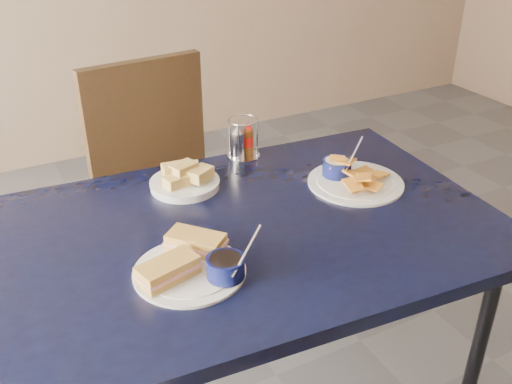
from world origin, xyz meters
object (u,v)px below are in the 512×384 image
chair_far (165,177)px  plantain_plate (350,177)px  sandwich_plate (193,263)px  condiment_caddy (242,141)px  dining_table (253,241)px  bread_basket (185,179)px

chair_far → plantain_plate: chair_far is taller
chair_far → sandwich_plate: (-0.21, -0.83, 0.20)m
plantain_plate → condiment_caddy: size_ratio=2.16×
sandwich_plate → condiment_caddy: (0.39, 0.52, 0.03)m
condiment_caddy → dining_table: bearing=-112.5°
bread_basket → condiment_caddy: size_ratio=1.52×
sandwich_plate → chair_far: bearing=75.8°
plantain_plate → sandwich_plate: bearing=-161.7°
chair_far → plantain_plate: bearing=-58.1°
plantain_plate → bread_basket: plantain_plate is taller
sandwich_plate → plantain_plate: (0.60, 0.20, -0.01)m
sandwich_plate → dining_table: bearing=29.0°
bread_basket → condiment_caddy: condiment_caddy is taller
chair_far → plantain_plate: size_ratio=3.42×
bread_basket → chair_far: bearing=80.4°
dining_table → plantain_plate: size_ratio=4.75×
dining_table → bread_basket: size_ratio=6.73×
plantain_plate → condiment_caddy: bearing=123.4°
plantain_plate → bread_basket: bearing=156.2°
condiment_caddy → plantain_plate: bearing=-56.6°
chair_far → dining_table: bearing=-88.7°
plantain_plate → bread_basket: size_ratio=1.42×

